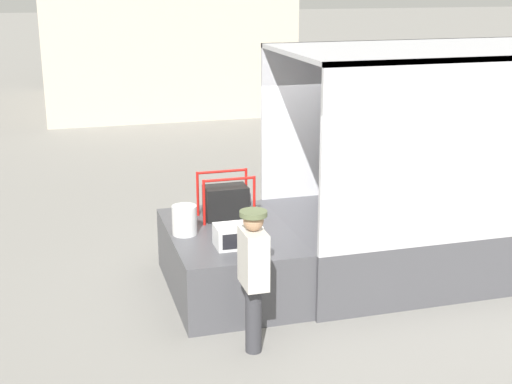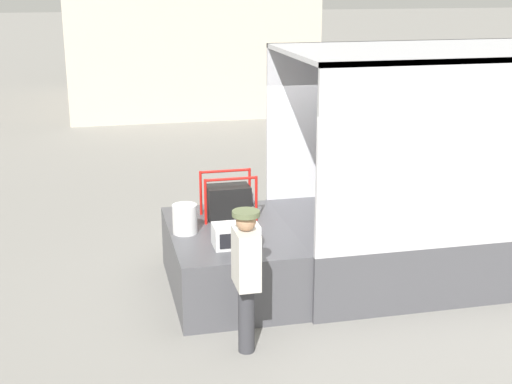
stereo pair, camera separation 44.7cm
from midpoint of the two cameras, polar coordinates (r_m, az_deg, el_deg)
ground_plane at (r=9.67m, az=3.81°, el=-7.38°), size 160.00×160.00×0.00m
tailgate_deck at (r=9.33m, az=-0.70°, el=-5.48°), size 1.54×2.27×0.84m
microwave at (r=8.61m, az=-0.13°, el=-3.49°), size 0.55×0.37×0.27m
portable_generator at (r=9.58m, az=-0.79°, el=-0.73°), size 0.72×0.45×0.62m
orange_bucket at (r=9.04m, az=-4.31°, el=-2.17°), size 0.31×0.31×0.38m
worker_person at (r=7.62m, az=0.89°, el=-6.09°), size 0.29×0.44×1.63m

